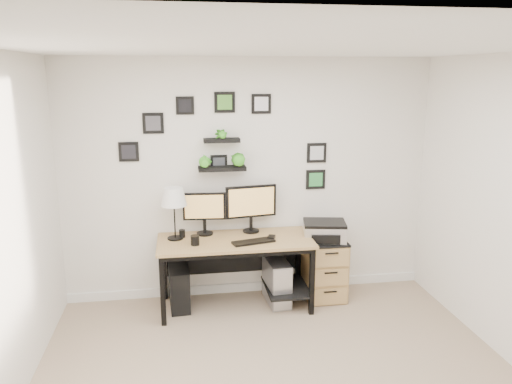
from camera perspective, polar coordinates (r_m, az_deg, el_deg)
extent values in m
plane|color=white|center=(3.34, 4.16, 16.27)|extent=(4.00, 4.00, 0.00)
plane|color=silver|center=(5.43, -0.80, 1.42)|extent=(4.00, 0.00, 4.00)
cube|color=white|center=(5.81, -0.74, -10.76)|extent=(4.00, 0.03, 0.10)
cube|color=tan|center=(5.20, -2.39, -5.60)|extent=(1.60, 0.70, 0.03)
cube|color=black|center=(5.21, -2.39, -6.01)|extent=(1.54, 0.64, 0.05)
cube|color=black|center=(5.60, -2.75, -7.16)|extent=(1.44, 0.02, 0.41)
cube|color=black|center=(5.49, 3.48, -10.78)|extent=(0.45, 0.63, 0.03)
cube|color=black|center=(5.04, -10.62, -11.08)|extent=(0.05, 0.05, 0.72)
cube|color=black|center=(5.59, -10.46, -8.54)|extent=(0.05, 0.05, 0.72)
cube|color=black|center=(5.20, 6.41, -10.13)|extent=(0.05, 0.05, 0.72)
cube|color=black|center=(5.73, 4.83, -7.77)|extent=(0.05, 0.05, 0.72)
cylinder|color=black|center=(5.38, -5.86, -4.73)|extent=(0.19, 0.19, 0.02)
cylinder|color=black|center=(5.35, -5.88, -3.94)|extent=(0.04, 0.04, 0.16)
cube|color=black|center=(5.29, -5.94, -1.64)|extent=(0.45, 0.06, 0.29)
cube|color=tan|center=(5.27, -5.95, -1.69)|extent=(0.40, 0.04, 0.25)
cylinder|color=black|center=(5.43, -0.57, -4.47)|extent=(0.20, 0.20, 0.02)
cylinder|color=black|center=(5.41, -0.57, -3.67)|extent=(0.04, 0.04, 0.16)
cube|color=black|center=(5.33, -0.57, -1.09)|extent=(0.55, 0.11, 0.35)
cube|color=tan|center=(5.32, -0.50, -1.14)|extent=(0.49, 0.08, 0.30)
cube|color=black|center=(5.09, -0.29, -5.70)|extent=(0.46, 0.24, 0.02)
cube|color=black|center=(5.21, 1.77, -5.21)|extent=(0.10, 0.12, 0.03)
cylinder|color=black|center=(5.28, -9.20, -5.22)|extent=(0.16, 0.16, 0.02)
cylinder|color=black|center=(5.20, -9.30, -2.62)|extent=(0.01, 0.01, 0.49)
cone|color=white|center=(5.15, -9.39, -0.52)|extent=(0.27, 0.27, 0.19)
cylinder|color=black|center=(5.05, -6.98, -5.50)|extent=(0.09, 0.09, 0.10)
cylinder|color=black|center=(5.31, -8.44, -4.71)|extent=(0.06, 0.06, 0.08)
cube|color=black|center=(5.43, -8.77, -10.70)|extent=(0.23, 0.46, 0.45)
cube|color=gray|center=(5.48, 2.38, -10.13)|extent=(0.25, 0.49, 0.48)
cube|color=silver|center=(5.27, 3.08, -11.15)|extent=(0.19, 0.02, 0.45)
cube|color=tan|center=(5.63, 7.73, -8.66)|extent=(0.42, 0.50, 0.65)
cube|color=black|center=(5.51, 7.84, -5.43)|extent=(0.43, 0.51, 0.02)
cube|color=tan|center=(5.49, 8.43, -11.75)|extent=(0.39, 0.02, 0.18)
cylinder|color=black|center=(5.45, 8.49, -11.23)|extent=(0.14, 0.02, 0.02)
cube|color=tan|center=(5.40, 8.51, -9.67)|extent=(0.39, 0.02, 0.18)
cylinder|color=black|center=(5.36, 8.58, -9.13)|extent=(0.14, 0.02, 0.02)
cube|color=tan|center=(5.32, 8.59, -7.52)|extent=(0.39, 0.02, 0.18)
cylinder|color=black|center=(5.28, 8.66, -6.96)|extent=(0.14, 0.02, 0.02)
cube|color=silver|center=(5.45, 7.81, -4.55)|extent=(0.50, 0.42, 0.17)
cube|color=black|center=(5.42, 7.85, -3.54)|extent=(0.50, 0.42, 0.03)
cube|color=black|center=(5.29, 7.99, -5.42)|extent=(0.30, 0.08, 0.10)
cube|color=black|center=(5.28, -3.90, 2.70)|extent=(0.50, 0.18, 0.04)
cube|color=black|center=(5.22, -3.94, 5.92)|extent=(0.38, 0.15, 0.04)
imported|color=green|center=(5.24, -5.78, 4.31)|extent=(0.15, 0.12, 0.27)
imported|color=green|center=(5.27, -2.08, 4.42)|extent=(0.15, 0.15, 0.27)
imported|color=green|center=(5.20, -3.97, 7.53)|extent=(0.13, 0.09, 0.25)
cube|color=black|center=(5.25, -8.12, 9.76)|extent=(0.18, 0.02, 0.18)
cube|color=black|center=(5.24, -8.12, 9.75)|extent=(0.13, 0.00, 0.13)
cube|color=black|center=(5.27, -3.60, 10.20)|extent=(0.22, 0.02, 0.22)
cube|color=#488C2E|center=(5.26, -3.59, 10.19)|extent=(0.15, 0.00, 0.15)
cube|color=black|center=(5.34, -4.26, 3.30)|extent=(0.18, 0.02, 0.18)
cube|color=#3B3C43|center=(5.33, -4.25, 3.28)|extent=(0.12, 0.00, 0.12)
cube|color=black|center=(5.33, -14.34, 4.48)|extent=(0.20, 0.02, 0.20)
cube|color=black|center=(5.32, -14.35, 4.46)|extent=(0.14, 0.00, 0.14)
cube|color=black|center=(5.52, 6.94, 4.47)|extent=(0.22, 0.02, 0.22)
cube|color=#B9BABE|center=(5.51, 6.97, 4.45)|extent=(0.15, 0.00, 0.15)
cube|color=black|center=(5.57, 6.82, 1.43)|extent=(0.22, 0.02, 0.22)
cube|color=#328C43|center=(5.56, 6.85, 1.41)|extent=(0.15, 0.00, 0.15)
cube|color=black|center=(5.32, 0.60, 10.04)|extent=(0.21, 0.02, 0.21)
cube|color=silver|center=(5.31, 0.62, 10.04)|extent=(0.14, 0.00, 0.14)
cube|color=black|center=(5.27, -11.68, 7.71)|extent=(0.21, 0.02, 0.21)
cube|color=#414046|center=(5.26, -11.68, 7.69)|extent=(0.15, 0.00, 0.15)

